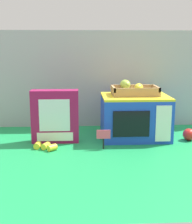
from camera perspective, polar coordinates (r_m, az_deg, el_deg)
ground_plane at (r=1.74m, az=3.24°, el=-4.96°), size 1.70×1.70×0.00m
display_back_panel at (r=1.99m, az=2.39°, el=6.06°), size 1.61×0.03×0.61m
toy_microwave at (r=1.76m, az=7.17°, el=-0.83°), size 0.37×0.30×0.24m
food_groups_crate at (r=1.75m, az=6.97°, el=3.97°), size 0.25×0.20×0.08m
cookie_set_box at (r=1.67m, az=-7.55°, el=-0.81°), size 0.25×0.08×0.28m
price_sign at (r=1.55m, az=1.39°, el=-4.52°), size 0.07×0.01×0.10m
loose_toy_banana at (r=1.59m, az=-9.38°, el=-6.25°), size 0.12×0.09×0.03m
loose_toy_apple at (r=1.78m, az=16.75°, el=-3.99°), size 0.07×0.07×0.07m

